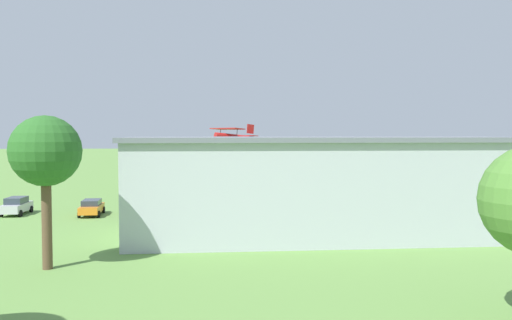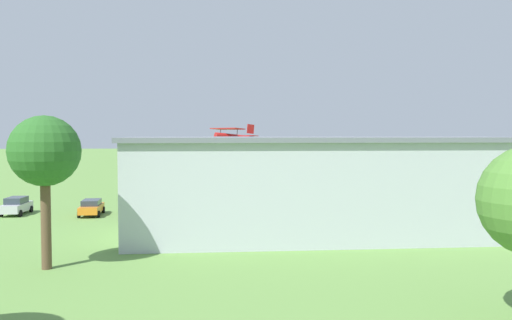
{
  "view_description": "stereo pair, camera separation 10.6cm",
  "coord_description": "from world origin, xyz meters",
  "px_view_note": "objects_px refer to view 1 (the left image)",
  "views": [
    {
      "loc": [
        6.24,
        78.49,
        7.9
      ],
      "look_at": [
        0.09,
        12.82,
        4.62
      ],
      "focal_mm": 38.51,
      "sensor_mm": 36.0,
      "label": 1
    },
    {
      "loc": [
        6.13,
        78.5,
        7.9
      ],
      "look_at": [
        0.09,
        12.82,
        4.62
      ],
      "focal_mm": 38.51,
      "sensor_mm": 36.0,
      "label": 2
    }
  ],
  "objects_px": {
    "car_orange": "(92,207)",
    "person_crossing_taxiway": "(274,197)",
    "car_white": "(164,204)",
    "person_beside_truck": "(440,204)",
    "person_watching_takeoff": "(377,200)",
    "biplane": "(232,136)",
    "windsock": "(215,153)",
    "car_silver": "(17,206)",
    "person_by_parked_cars": "(217,203)",
    "car_black": "(419,199)",
    "tree_by_windsock": "(45,153)",
    "person_walking_on_apron": "(227,198)",
    "hangar": "(324,186)"
  },
  "relations": [
    {
      "from": "person_walking_on_apron",
      "to": "person_crossing_taxiway",
      "type": "xyz_separation_m",
      "value": [
        -5.09,
        0.24,
        0.06
      ]
    },
    {
      "from": "car_black",
      "to": "person_by_parked_cars",
      "type": "bearing_deg",
      "value": 1.62
    },
    {
      "from": "hangar",
      "to": "person_beside_truck",
      "type": "relative_size",
      "value": 19.78
    },
    {
      "from": "car_black",
      "to": "car_silver",
      "type": "relative_size",
      "value": 0.92
    },
    {
      "from": "person_crossing_taxiway",
      "to": "car_white",
      "type": "bearing_deg",
      "value": 22.47
    },
    {
      "from": "windsock",
      "to": "hangar",
      "type": "bearing_deg",
      "value": 100.81
    },
    {
      "from": "car_orange",
      "to": "car_silver",
      "type": "height_order",
      "value": "car_silver"
    },
    {
      "from": "person_by_parked_cars",
      "to": "person_watching_takeoff",
      "type": "bearing_deg",
      "value": -179.4
    },
    {
      "from": "person_walking_on_apron",
      "to": "windsock",
      "type": "bearing_deg",
      "value": -87.59
    },
    {
      "from": "person_by_parked_cars",
      "to": "person_crossing_taxiway",
      "type": "bearing_deg",
      "value": -152.39
    },
    {
      "from": "car_black",
      "to": "person_watching_takeoff",
      "type": "bearing_deg",
      "value": 5.28
    },
    {
      "from": "biplane",
      "to": "person_beside_truck",
      "type": "xyz_separation_m",
      "value": [
        -19.64,
        23.76,
        -6.65
      ]
    },
    {
      "from": "person_beside_truck",
      "to": "person_watching_takeoff",
      "type": "xyz_separation_m",
      "value": [
        5.42,
        -3.21,
        0.08
      ]
    },
    {
      "from": "car_white",
      "to": "person_crossing_taxiway",
      "type": "bearing_deg",
      "value": -157.53
    },
    {
      "from": "windsock",
      "to": "biplane",
      "type": "bearing_deg",
      "value": 113.61
    },
    {
      "from": "windsock",
      "to": "person_walking_on_apron",
      "type": "bearing_deg",
      "value": 92.41
    },
    {
      "from": "person_walking_on_apron",
      "to": "person_watching_takeoff",
      "type": "bearing_deg",
      "value": 167.96
    },
    {
      "from": "car_black",
      "to": "car_white",
      "type": "xyz_separation_m",
      "value": [
        26.72,
        2.08,
        0.03
      ]
    },
    {
      "from": "person_crossing_taxiway",
      "to": "windsock",
      "type": "height_order",
      "value": "windsock"
    },
    {
      "from": "car_white",
      "to": "person_by_parked_cars",
      "type": "relative_size",
      "value": 2.51
    },
    {
      "from": "car_orange",
      "to": "person_walking_on_apron",
      "type": "height_order",
      "value": "person_walking_on_apron"
    },
    {
      "from": "car_white",
      "to": "person_walking_on_apron",
      "type": "distance_m",
      "value": 8.12
    },
    {
      "from": "car_black",
      "to": "tree_by_windsock",
      "type": "bearing_deg",
      "value": 36.83
    },
    {
      "from": "car_orange",
      "to": "person_watching_takeoff",
      "type": "bearing_deg",
      "value": -175.07
    },
    {
      "from": "windsock",
      "to": "person_watching_takeoff",
      "type": "bearing_deg",
      "value": 122.55
    },
    {
      "from": "car_black",
      "to": "windsock",
      "type": "xyz_separation_m",
      "value": [
        21.27,
        -25.59,
        4.08
      ]
    },
    {
      "from": "biplane",
      "to": "tree_by_windsock",
      "type": "relative_size",
      "value": 0.84
    },
    {
      "from": "person_beside_truck",
      "to": "car_orange",
      "type": "bearing_deg",
      "value": -1.21
    },
    {
      "from": "biplane",
      "to": "car_black",
      "type": "distance_m",
      "value": 28.35
    },
    {
      "from": "car_black",
      "to": "person_by_parked_cars",
      "type": "distance_m",
      "value": 21.5
    },
    {
      "from": "biplane",
      "to": "tree_by_windsock",
      "type": "height_order",
      "value": "biplane"
    },
    {
      "from": "person_by_parked_cars",
      "to": "car_white",
      "type": "bearing_deg",
      "value": 15.77
    },
    {
      "from": "car_orange",
      "to": "person_by_parked_cars",
      "type": "xyz_separation_m",
      "value": [
        -12.03,
        -2.32,
        -0.01
      ]
    },
    {
      "from": "hangar",
      "to": "tree_by_windsock",
      "type": "height_order",
      "value": "tree_by_windsock"
    },
    {
      "from": "car_black",
      "to": "car_silver",
      "type": "xyz_separation_m",
      "value": [
        40.85,
        1.72,
        0.05
      ]
    },
    {
      "from": "car_black",
      "to": "tree_by_windsock",
      "type": "distance_m",
      "value": 40.21
    },
    {
      "from": "car_orange",
      "to": "person_crossing_taxiway",
      "type": "xyz_separation_m",
      "value": [
        -18.3,
        -5.59,
        0.09
      ]
    },
    {
      "from": "person_crossing_taxiway",
      "to": "biplane",
      "type": "bearing_deg",
      "value": -78.17
    },
    {
      "from": "person_beside_truck",
      "to": "tree_by_windsock",
      "type": "distance_m",
      "value": 38.81
    },
    {
      "from": "car_white",
      "to": "car_silver",
      "type": "distance_m",
      "value": 14.14
    },
    {
      "from": "car_orange",
      "to": "person_crossing_taxiway",
      "type": "bearing_deg",
      "value": -163.0
    },
    {
      "from": "biplane",
      "to": "person_watching_takeoff",
      "type": "distance_m",
      "value": 25.83
    },
    {
      "from": "biplane",
      "to": "person_by_parked_cars",
      "type": "relative_size",
      "value": 4.76
    },
    {
      "from": "person_by_parked_cars",
      "to": "windsock",
      "type": "bearing_deg",
      "value": -90.49
    },
    {
      "from": "car_silver",
      "to": "windsock",
      "type": "distance_m",
      "value": 33.85
    },
    {
      "from": "hangar",
      "to": "car_orange",
      "type": "height_order",
      "value": "hangar"
    },
    {
      "from": "person_walking_on_apron",
      "to": "windsock",
      "type": "height_order",
      "value": "windsock"
    },
    {
      "from": "tree_by_windsock",
      "to": "windsock",
      "type": "xyz_separation_m",
      "value": [
        -10.56,
        -49.43,
        -1.86
      ]
    },
    {
      "from": "car_black",
      "to": "car_white",
      "type": "distance_m",
      "value": 26.8
    },
    {
      "from": "car_black",
      "to": "person_beside_truck",
      "type": "relative_size",
      "value": 2.65
    }
  ]
}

